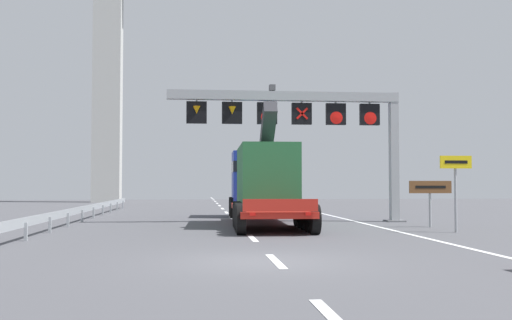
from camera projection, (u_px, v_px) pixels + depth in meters
ground at (262, 261)px, 13.89m from camera, size 112.00×112.00×0.00m
lane_markings at (222, 209)px, 43.47m from camera, size 0.20×74.03×0.01m
edge_line_right at (368, 225)px, 26.44m from camera, size 0.20×63.00×0.01m
overhead_lane_gantry at (308, 116)px, 28.34m from camera, size 11.56×0.90×6.65m
heavy_haul_truck_red at (261, 181)px, 28.61m from camera, size 3.34×14.12×5.30m
exit_sign_yellow at (456, 176)px, 22.22m from camera, size 1.25×0.15×2.93m
tourist_info_sign_brown at (430, 191)px, 24.95m from camera, size 1.87×0.15×1.98m
guardrail_left at (81, 211)px, 28.13m from camera, size 0.13×34.03×0.76m
bridge_pylon_distant at (108, 15)px, 59.99m from camera, size 9.00×2.00×37.71m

